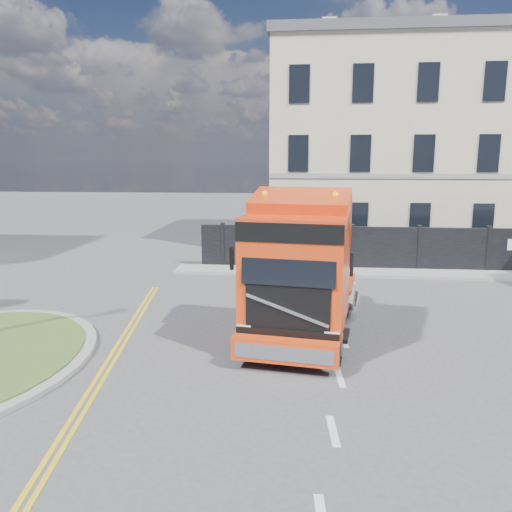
# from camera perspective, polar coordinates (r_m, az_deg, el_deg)

# --- Properties ---
(ground) EXTENTS (120.00, 120.00, 0.00)m
(ground) POSITION_cam_1_polar(r_m,az_deg,el_deg) (14.88, -1.64, -8.77)
(ground) COLOR #424244
(ground) RESTS_ON ground
(hoarding_fence) EXTENTS (18.80, 0.25, 2.00)m
(hoarding_fence) POSITION_cam_1_polar(r_m,az_deg,el_deg) (23.73, 17.04, 0.76)
(hoarding_fence) COLOR black
(hoarding_fence) RESTS_ON ground
(georgian_building) EXTENTS (12.30, 10.30, 12.80)m
(georgian_building) POSITION_cam_1_polar(r_m,az_deg,el_deg) (30.69, 13.71, 12.12)
(georgian_building) COLOR beige
(georgian_building) RESTS_ON ground
(pavement_far) EXTENTS (20.00, 1.60, 0.12)m
(pavement_far) POSITION_cam_1_polar(r_m,az_deg,el_deg) (22.94, 16.00, -1.92)
(pavement_far) COLOR gray
(pavement_far) RESTS_ON ground
(truck) EXTENTS (3.52, 7.17, 4.12)m
(truck) POSITION_cam_1_polar(r_m,az_deg,el_deg) (13.83, 5.10, -2.37)
(truck) COLOR black
(truck) RESTS_ON ground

